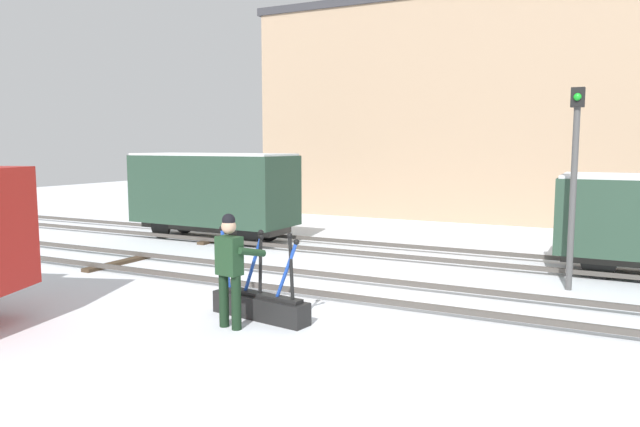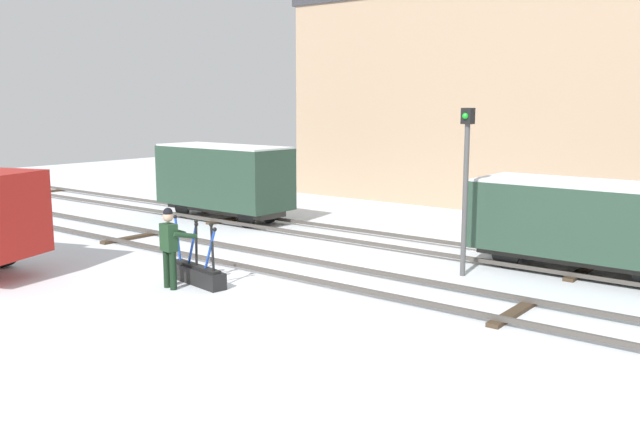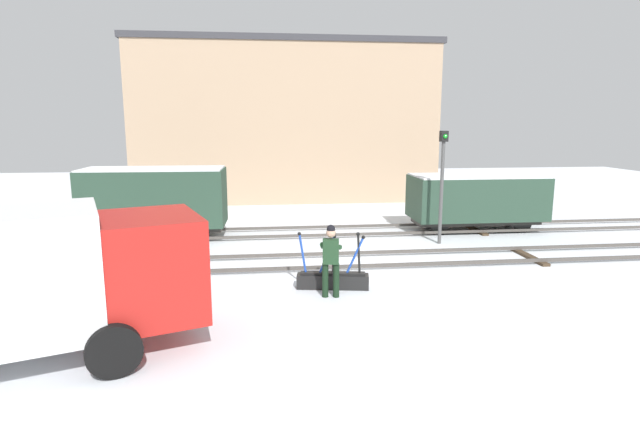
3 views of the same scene
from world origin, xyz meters
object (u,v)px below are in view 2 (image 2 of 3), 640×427
at_px(switch_lever_frame, 197,272).
at_px(signal_post, 466,174).
at_px(freight_car_back_track, 584,221).
at_px(freight_car_mid_siding, 224,178).
at_px(rail_worker, 170,243).

height_order(switch_lever_frame, signal_post, signal_post).
height_order(freight_car_back_track, freight_car_mid_siding, freight_car_mid_siding).
bearing_deg(freight_car_mid_siding, rail_worker, -49.98).
bearing_deg(signal_post, freight_car_back_track, 42.15).
xyz_separation_m(rail_worker, freight_car_back_track, (6.56, 6.78, 0.27)).
bearing_deg(switch_lever_frame, freight_car_mid_siding, 141.09).
bearing_deg(rail_worker, signal_post, 56.74).
bearing_deg(switch_lever_frame, rail_worker, -93.80).
relative_size(switch_lever_frame, signal_post, 0.48).
distance_m(switch_lever_frame, freight_car_back_track, 8.96).
height_order(switch_lever_frame, freight_car_mid_siding, freight_car_mid_siding).
xyz_separation_m(rail_worker, freight_car_mid_siding, (-5.41, 6.78, 0.46)).
bearing_deg(switch_lever_frame, signal_post, 53.88).
relative_size(rail_worker, freight_car_back_track, 0.35).
distance_m(freight_car_back_track, freight_car_mid_siding, 11.96).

